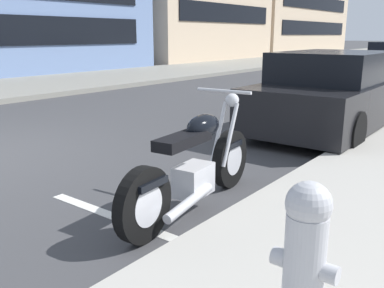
% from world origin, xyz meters
% --- Properties ---
extents(sidewalk_far_curb, '(120.00, 5.00, 0.14)m').
position_xyz_m(sidewalk_far_curb, '(12.00, 6.51, 0.07)').
color(sidewalk_far_curb, gray).
rests_on(sidewalk_far_curb, ground).
extents(parking_stall_stripe, '(0.12, 2.20, 0.01)m').
position_xyz_m(parking_stall_stripe, '(0.00, -3.41, 0.00)').
color(parking_stall_stripe, silver).
rests_on(parking_stall_stripe, ground).
extents(parked_motorcycle, '(2.20, 0.62, 1.12)m').
position_xyz_m(parked_motorcycle, '(0.63, -3.68, 0.43)').
color(parked_motorcycle, black).
rests_on(parked_motorcycle, ground).
extents(parked_car_second_in_row, '(4.22, 1.80, 1.39)m').
position_xyz_m(parked_car_second_in_row, '(4.99, -3.45, 0.66)').
color(parked_car_second_in_row, black).
rests_on(parked_car_second_in_row, ground).
extents(fire_hydrant, '(0.24, 0.36, 0.81)m').
position_xyz_m(fire_hydrant, '(-0.53, -5.28, 0.57)').
color(fire_hydrant, '#B7B7BC').
rests_on(fire_hydrant, sidewalk_near_curb).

